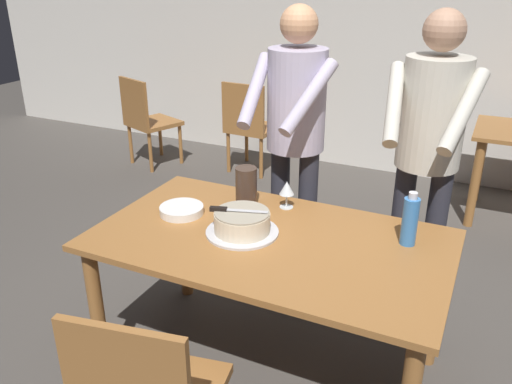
% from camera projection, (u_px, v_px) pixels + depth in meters
% --- Properties ---
extents(ground_plane, '(14.00, 14.00, 0.00)m').
position_uv_depth(ground_plane, '(268.00, 366.00, 2.70)').
color(ground_plane, '#4C4742').
extents(back_wall, '(10.00, 0.12, 2.70)m').
position_uv_depth(back_wall, '(410.00, 31.00, 4.74)').
color(back_wall, silver).
rests_on(back_wall, ground_plane).
extents(main_dining_table, '(1.62, 0.93, 0.75)m').
position_uv_depth(main_dining_table, '(270.00, 257.00, 2.44)').
color(main_dining_table, '#9E6633').
rests_on(main_dining_table, ground_plane).
extents(cake_on_platter, '(0.34, 0.34, 0.11)m').
position_uv_depth(cake_on_platter, '(242.00, 223.00, 2.42)').
color(cake_on_platter, silver).
rests_on(cake_on_platter, main_dining_table).
extents(cake_knife, '(0.26, 0.10, 0.02)m').
position_uv_depth(cake_knife, '(227.00, 210.00, 2.41)').
color(cake_knife, silver).
rests_on(cake_knife, cake_on_platter).
extents(plate_stack, '(0.22, 0.22, 0.04)m').
position_uv_depth(plate_stack, '(182.00, 210.00, 2.63)').
color(plate_stack, white).
rests_on(plate_stack, main_dining_table).
extents(wine_glass_near, '(0.08, 0.08, 0.14)m').
position_uv_depth(wine_glass_near, '(287.00, 189.00, 2.66)').
color(wine_glass_near, silver).
rests_on(wine_glass_near, main_dining_table).
extents(water_bottle, '(0.07, 0.07, 0.25)m').
position_uv_depth(water_bottle, '(410.00, 221.00, 2.30)').
color(water_bottle, '#387AC6').
rests_on(water_bottle, main_dining_table).
extents(hurricane_lamp, '(0.11, 0.11, 0.21)m').
position_uv_depth(hurricane_lamp, '(246.00, 187.00, 2.68)').
color(hurricane_lamp, black).
rests_on(hurricane_lamp, main_dining_table).
extents(person_cutting_cake, '(0.47, 0.56, 1.72)m').
position_uv_depth(person_cutting_cake, '(295.00, 127.00, 2.89)').
color(person_cutting_cake, '#2D2D38').
rests_on(person_cutting_cake, ground_plane).
extents(person_standing_beside, '(0.47, 0.56, 1.72)m').
position_uv_depth(person_standing_beside, '(429.00, 143.00, 2.64)').
color(person_standing_beside, '#2D2D38').
rests_on(person_standing_beside, ground_plane).
extents(background_chair_0, '(0.46, 0.46, 0.90)m').
position_uv_depth(background_chair_0, '(250.00, 124.00, 5.05)').
color(background_chair_0, '#9E6633').
rests_on(background_chair_0, ground_plane).
extents(background_chair_1, '(0.57, 0.57, 0.90)m').
position_uv_depth(background_chair_1, '(147.00, 118.00, 5.23)').
color(background_chair_1, '#9E6633').
rests_on(background_chair_1, ground_plane).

